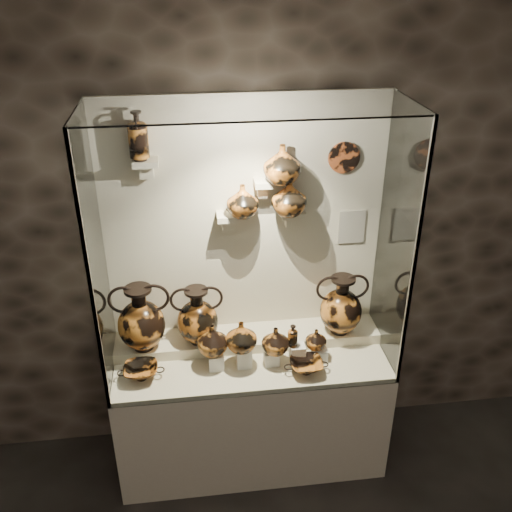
{
  "coord_description": "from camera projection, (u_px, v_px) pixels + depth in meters",
  "views": [
    {
      "loc": [
        -0.33,
        -0.63,
        3.06
      ],
      "look_at": [
        0.04,
        2.25,
        1.52
      ],
      "focal_mm": 40.0,
      "sensor_mm": 36.0,
      "label": 1
    }
  ],
  "objects": [
    {
      "name": "frame_post_left",
      "position": [
        90.0,
        286.0,
        2.84
      ],
      "size": [
        0.02,
        0.02,
        1.6
      ],
      "primitive_type": "cube",
      "color": "gray",
      "rests_on": "plinth"
    },
    {
      "name": "pedestal_e",
      "position": [
        319.0,
        353.0,
        3.53
      ],
      "size": [
        0.09,
        0.09,
        0.08
      ],
      "primitive_type": "cube",
      "color": "silver",
      "rests_on": "front_tier"
    },
    {
      "name": "wall_back",
      "position": [
        244.0,
        225.0,
        3.46
      ],
      "size": [
        5.0,
        0.02,
        3.2
      ],
      "primitive_type": "cube",
      "color": "black",
      "rests_on": "ground"
    },
    {
      "name": "glass_top",
      "position": [
        250.0,
        106.0,
        2.81
      ],
      "size": [
        1.7,
        0.6,
        0.01
      ],
      "primitive_type": "cube",
      "color": "white",
      "rests_on": "back_panel"
    },
    {
      "name": "wall_plate",
      "position": [
        344.0,
        158.0,
        3.31
      ],
      "size": [
        0.19,
        0.02,
        0.19
      ],
      "primitive_type": "cylinder",
      "rotation": [
        1.57,
        0.0,
        0.0
      ],
      "color": "#B55023",
      "rests_on": "back_panel"
    },
    {
      "name": "jug_a",
      "position": [
        212.0,
        339.0,
        3.4
      ],
      "size": [
        0.19,
        0.19,
        0.2
      ],
      "primitive_type": "imported",
      "rotation": [
        0.0,
        0.0,
        -0.01
      ],
      "color": "#BA6B23",
      "rests_on": "pedestal_a"
    },
    {
      "name": "info_placard",
      "position": [
        352.0,
        227.0,
        3.54
      ],
      "size": [
        0.16,
        0.01,
        0.22
      ],
      "primitive_type": "cube",
      "color": "beige",
      "rests_on": "back_panel"
    },
    {
      "name": "bracket_ca",
      "position": [
        229.0,
        217.0,
        3.34
      ],
      "size": [
        0.14,
        0.12,
        0.04
      ],
      "primitive_type": "cube",
      "color": "beige",
      "rests_on": "back_panel"
    },
    {
      "name": "pedestal_c",
      "position": [
        272.0,
        357.0,
        3.5
      ],
      "size": [
        0.09,
        0.09,
        0.09
      ],
      "primitive_type": "cube",
      "color": "silver",
      "rests_on": "front_tier"
    },
    {
      "name": "glass_right",
      "position": [
        396.0,
        241.0,
        3.28
      ],
      "size": [
        0.01,
        0.6,
        1.6
      ],
      "primitive_type": "cube",
      "color": "white",
      "rests_on": "plinth"
    },
    {
      "name": "back_panel",
      "position": [
        244.0,
        226.0,
        3.46
      ],
      "size": [
        1.7,
        0.03,
        1.6
      ],
      "primitive_type": "cube",
      "color": "beige",
      "rests_on": "plinth"
    },
    {
      "name": "ovoid_vase_a",
      "position": [
        243.0,
        201.0,
        3.25
      ],
      "size": [
        0.2,
        0.2,
        0.19
      ],
      "primitive_type": "imported",
      "rotation": [
        0.0,
        0.0,
        0.08
      ],
      "color": "#AD5D1E",
      "rests_on": "bracket_ca"
    },
    {
      "name": "front_tier",
      "position": [
        251.0,
        361.0,
        3.55
      ],
      "size": [
        1.68,
        0.58,
        0.03
      ],
      "primitive_type": "cube",
      "color": "beige",
      "rests_on": "plinth"
    },
    {
      "name": "jug_c",
      "position": [
        275.0,
        340.0,
        3.42
      ],
      "size": [
        0.21,
        0.21,
        0.18
      ],
      "primitive_type": "imported",
      "rotation": [
        0.0,
        0.0,
        0.28
      ],
      "color": "#BA6B23",
      "rests_on": "pedestal_c"
    },
    {
      "name": "glass_front",
      "position": [
        258.0,
        276.0,
        2.93
      ],
      "size": [
        1.7,
        0.01,
        1.6
      ],
      "primitive_type": "cube",
      "color": "white",
      "rests_on": "plinth"
    },
    {
      "name": "jug_e",
      "position": [
        316.0,
        339.0,
        3.48
      ],
      "size": [
        0.14,
        0.14,
        0.14
      ],
      "primitive_type": "imported",
      "rotation": [
        0.0,
        0.0,
        0.04
      ],
      "color": "#BA6B23",
      "rests_on": "pedestal_e"
    },
    {
      "name": "bracket_cc",
      "position": [
        293.0,
        213.0,
        3.38
      ],
      "size": [
        0.14,
        0.12,
        0.04
      ],
      "primitive_type": "cube",
      "color": "beige",
      "rests_on": "back_panel"
    },
    {
      "name": "amphora_left",
      "position": [
        141.0,
        318.0,
        3.44
      ],
      "size": [
        0.4,
        0.4,
        0.43
      ],
      "primitive_type": null,
      "rotation": [
        0.0,
        0.0,
        0.16
      ],
      "color": "#BA6B23",
      "rests_on": "rear_tier"
    },
    {
      "name": "lekythos_small",
      "position": [
        293.0,
        334.0,
        3.43
      ],
      "size": [
        0.07,
        0.07,
        0.17
      ],
      "primitive_type": null,
      "rotation": [
        0.0,
        0.0,
        -0.0
      ],
      "color": "#AD5D1E",
      "rests_on": "pedestal_d"
    },
    {
      "name": "jug_b",
      "position": [
        241.0,
        336.0,
        3.37
      ],
      "size": [
        0.21,
        0.21,
        0.2
      ],
      "primitive_type": "imported",
      "rotation": [
        0.0,
        0.0,
        -0.13
      ],
      "color": "#AD5D1E",
      "rests_on": "pedestal_b"
    },
    {
      "name": "plinth",
      "position": [
        251.0,
        411.0,
        3.75
      ],
      "size": [
        1.7,
        0.6,
        0.8
      ],
      "primitive_type": "cube",
      "color": "beige",
      "rests_on": "floor"
    },
    {
      "name": "ovoid_vase_b",
      "position": [
        282.0,
        164.0,
        3.17
      ],
      "size": [
        0.23,
        0.23,
        0.22
      ],
      "primitive_type": "imported",
      "rotation": [
        0.0,
        0.0,
        -0.06
      ],
      "color": "#AD5D1E",
      "rests_on": "bracket_cb"
    },
    {
      "name": "kylix_left",
      "position": [
        141.0,
        371.0,
        3.36
      ],
      "size": [
        0.28,
        0.24,
        0.11
      ],
      "primitive_type": null,
      "rotation": [
        0.0,
        0.0,
        -0.08
      ],
      "color": "#AD5D1E",
      "rests_on": "front_tier"
    },
    {
      "name": "kylix_right",
      "position": [
        306.0,
        365.0,
        3.41
      ],
      "size": [
        0.32,
        0.3,
        0.1
      ],
      "primitive_type": null,
      "rotation": [
        0.0,
        0.0,
        -0.39
      ],
      "color": "#BA6B23",
      "rests_on": "front_tier"
    },
    {
      "name": "lekythos_tall",
      "position": [
        138.0,
        133.0,
        3.03
      ],
      "size": [
        0.12,
        0.12,
        0.3
      ],
      "primitive_type": null,
      "rotation": [
        0.0,
        0.0,
        -0.05
      ],
      "color": "#BA6B23",
      "rests_on": "bracket_ul"
    },
    {
      "name": "bracket_cb",
      "position": [
        263.0,
        183.0,
        3.27
      ],
      "size": [
        0.1,
        0.12,
        0.04
      ],
      "primitive_type": "cube",
      "color": "beige",
      "rests_on": "back_panel"
    },
    {
      "name": "amphora_right",
      "position": [
        341.0,
        305.0,
        3.6
      ],
      "size": [
        0.34,
        0.34,
        0.4
      ],
      "primitive_type": null,
      "rotation": [
        0.0,
        0.0,
        -0.07
      ],
      "color": "#BA6B23",
      "rests_on": "rear_tier"
    },
    {
      "name": "amphora_mid",
      "position": [
        197.0,
        316.0,
        3.51
      ],
      "size": [
        0.38,
        0.38,
        0.38
      ],
      "primitive_type": null,
      "rotation": [
        0.0,
        0.0,
        -0.28
      ],
      "color": "#AD5D1E",
      "rests_on": "rear_tier"
    },
    {
      "name": "ovoid_vase_c",
      "position": [
        289.0,
        197.0,
        3.27
      ],
      "size": [
        0.21,
        0.21,
        0.21
      ],
      "primitive_type": "imported",
      "rotation": [
        0.0,
        0.0,
        0.06
      ],
      "color": "#AD5D1E",
      "rests_on": "bracket_cc"
    },
    {
      "name": "pedestal_d",
      "position": [
        297.0,
        353.0,
        3.51
      ],
      "size": [
        0.09,
        0.09,
        0.12
      ],
      "primitive_type": "cube",
      "color": "silver",
      "rests_on": "front_tier"
    },
    {
      "name": "pedestal_b",
      "position": [
        244.0,
        356.0,
        3.47
      ],
      "size": [
        0.09,
        0.09,
        0.13
      ],
      "primitive_type": "cube",
      "color": "silver",
      "rests_on": "front_tier"
    },
    {
      "name": "bracket_ul",
      "position": [
        146.0,
        162.0,
        3.12
      ],
      "size": [
        0.14,
        0.12,
        0.04
      ],
      "primitive_type": "cube",
      "color": "beige",
      "rests_on": "back_panel"
    },
    {
      "name": "glass_left",
      "position": [
        96.0,
        259.0,
        3.09
      ],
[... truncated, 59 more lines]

